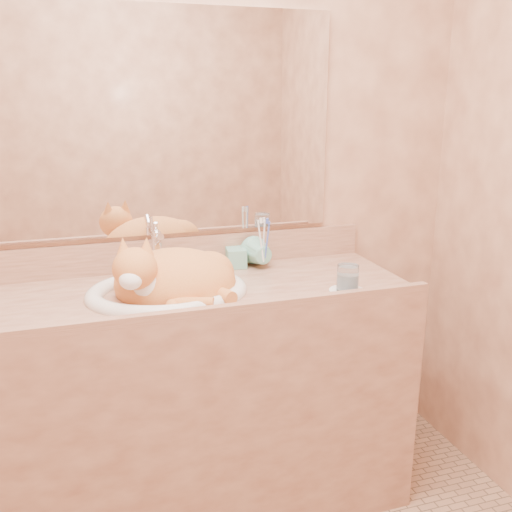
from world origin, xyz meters
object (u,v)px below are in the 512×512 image
object	(u,v)px
soap_dispenser	(238,249)
toothbrush_cup	(264,257)
water_glass	(348,278)
cat	(170,276)
sink_basin	(167,270)
vanity_counter	(182,403)

from	to	relation	value
soap_dispenser	toothbrush_cup	size ratio (longest dim) A/B	1.45
soap_dispenser	water_glass	world-z (taller)	soap_dispenser
cat	water_glass	distance (m)	0.59
sink_basin	cat	size ratio (longest dim) A/B	1.29
cat	toothbrush_cup	size ratio (longest dim) A/B	3.63
vanity_counter	cat	xyz separation A→B (m)	(-0.03, -0.04, 0.49)
soap_dispenser	toothbrush_cup	xyz separation A→B (m)	(0.09, -0.04, -0.03)
toothbrush_cup	water_glass	bearing A→B (deg)	-60.67
sink_basin	toothbrush_cup	bearing A→B (deg)	10.02
water_glass	vanity_counter	bearing A→B (deg)	160.12
sink_basin	water_glass	world-z (taller)	sink_basin
cat	soap_dispenser	xyz separation A→B (m)	(0.29, 0.20, 0.02)
sink_basin	toothbrush_cup	distance (m)	0.42
vanity_counter	cat	world-z (taller)	cat
soap_dispenser	cat	bearing A→B (deg)	-137.84
vanity_counter	toothbrush_cup	size ratio (longest dim) A/B	14.22
cat	vanity_counter	bearing A→B (deg)	66.77
sink_basin	toothbrush_cup	size ratio (longest dim) A/B	4.67
vanity_counter	water_glass	size ratio (longest dim) A/B	18.63
vanity_counter	sink_basin	bearing A→B (deg)	-150.43
soap_dispenser	toothbrush_cup	bearing A→B (deg)	-14.40
vanity_counter	water_glass	world-z (taller)	water_glass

